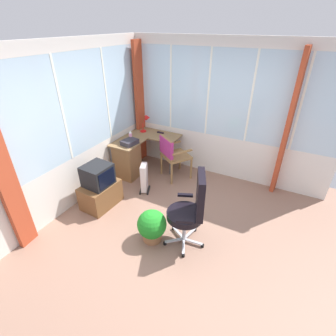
{
  "coord_description": "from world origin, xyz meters",
  "views": [
    {
      "loc": [
        -2.49,
        -1.13,
        2.77
      ],
      "look_at": [
        0.73,
        0.56,
        0.64
      ],
      "focal_mm": 26.94,
      "sensor_mm": 36.0,
      "label": 1
    }
  ],
  "objects": [
    {
      "name": "curtain_north_left",
      "position": [
        -1.1,
        1.89,
        1.24
      ],
      "size": [
        0.26,
        0.1,
        2.48
      ],
      "primitive_type": "cube",
      "rotation": [
        0.0,
        0.0,
        0.1
      ],
      "color": "#AD4025",
      "rests_on": "ground"
    },
    {
      "name": "potted_plant",
      "position": [
        -0.23,
        0.31,
        0.26
      ],
      "size": [
        0.42,
        0.42,
        0.5
      ],
      "color": "#96623E",
      "rests_on": "ground"
    },
    {
      "name": "space_heater",
      "position": [
        0.78,
        1.08,
        0.28
      ],
      "size": [
        0.33,
        0.26,
        0.56
      ],
      "color": "silver",
      "rests_on": "ground"
    },
    {
      "name": "ground",
      "position": [
        0.0,
        0.0,
        -0.03
      ],
      "size": [
        4.99,
        4.87,
        0.06
      ],
      "primitive_type": "cube",
      "color": "#886352"
    },
    {
      "name": "desk",
      "position": [
        1.11,
        1.64,
        0.4
      ],
      "size": [
        1.16,
        1.04,
        0.73
      ],
      "color": "olive",
      "rests_on": "ground"
    },
    {
      "name": "desk_lamp",
      "position": [
        1.8,
        1.63,
        0.95
      ],
      "size": [
        0.22,
        0.19,
        0.35
      ],
      "color": "red",
      "rests_on": "desk"
    },
    {
      "name": "north_window_panel",
      "position": [
        0.0,
        1.97,
        1.29
      ],
      "size": [
        3.99,
        0.07,
        2.58
      ],
      "color": "silver",
      "rests_on": "ground"
    },
    {
      "name": "tv_remote",
      "position": [
        1.82,
        1.31,
        0.74
      ],
      "size": [
        0.05,
        0.15,
        0.02
      ],
      "primitive_type": "cube",
      "rotation": [
        0.0,
        0.0,
        -0.04
      ],
      "color": "black",
      "rests_on": "desk"
    },
    {
      "name": "curtain_corner",
      "position": [
        1.89,
        1.84,
        1.24
      ],
      "size": [
        0.26,
        0.09,
        2.48
      ],
      "primitive_type": "cube",
      "rotation": [
        0.0,
        0.0,
        -0.07
      ],
      "color": "#AD4025",
      "rests_on": "ground"
    },
    {
      "name": "paper_tray",
      "position": [
        1.06,
        1.56,
        0.77
      ],
      "size": [
        0.33,
        0.28,
        0.09
      ],
      "primitive_type": "cube",
      "rotation": [
        0.0,
        0.0,
        -0.17
      ],
      "color": "#2D2A32",
      "rests_on": "desk"
    },
    {
      "name": "office_chair",
      "position": [
        -0.02,
        -0.19,
        0.64
      ],
      "size": [
        0.63,
        0.56,
        1.14
      ],
      "color": "#B7B7BF",
      "rests_on": "ground"
    },
    {
      "name": "east_window_panel",
      "position": [
        2.02,
        0.0,
        1.29
      ],
      "size": [
        0.07,
        3.87,
        2.58
      ],
      "color": "silver",
      "rests_on": "ground"
    },
    {
      "name": "curtain_east_far",
      "position": [
        1.94,
        -1.06,
        1.24
      ],
      "size": [
        0.27,
        0.1,
        2.48
      ],
      "primitive_type": "cube",
      "rotation": [
        0.0,
        0.0,
        -0.13
      ],
      "color": "#AD4025",
      "rests_on": "ground"
    },
    {
      "name": "wooden_armchair",
      "position": [
        1.4,
        0.85,
        0.58
      ],
      "size": [
        0.67,
        0.67,
        0.89
      ],
      "color": "olive",
      "rests_on": "ground"
    },
    {
      "name": "tv_on_stand",
      "position": [
        0.06,
        1.51,
        0.34
      ],
      "size": [
        0.67,
        0.48,
        0.78
      ],
      "color": "brown",
      "rests_on": "ground"
    },
    {
      "name": "spray_bottle",
      "position": [
        1.22,
        1.64,
        0.83
      ],
      "size": [
        0.06,
        0.06,
        0.22
      ],
      "color": "pink",
      "rests_on": "desk"
    }
  ]
}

